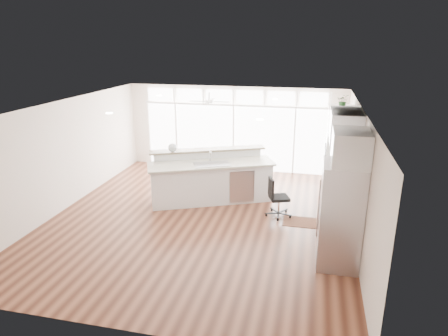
# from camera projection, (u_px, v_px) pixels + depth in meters

# --- Properties ---
(floor) EXTENTS (7.00, 8.00, 0.02)m
(floor) POSITION_uv_depth(u_px,v_px,m) (200.00, 218.00, 9.60)
(floor) COLOR #472215
(floor) RESTS_ON ground
(ceiling) EXTENTS (7.00, 8.00, 0.02)m
(ceiling) POSITION_uv_depth(u_px,v_px,m) (198.00, 106.00, 8.77)
(ceiling) COLOR white
(ceiling) RESTS_ON wall_back
(wall_back) EXTENTS (7.00, 0.04, 2.70)m
(wall_back) POSITION_uv_depth(u_px,v_px,m) (234.00, 129.00, 12.90)
(wall_back) COLOR silver
(wall_back) RESTS_ON floor
(wall_front) EXTENTS (7.00, 0.04, 2.70)m
(wall_front) POSITION_uv_depth(u_px,v_px,m) (118.00, 249.00, 5.48)
(wall_front) COLOR silver
(wall_front) RESTS_ON floor
(wall_left) EXTENTS (0.04, 8.00, 2.70)m
(wall_left) POSITION_uv_depth(u_px,v_px,m) (64.00, 155.00, 9.93)
(wall_left) COLOR silver
(wall_left) RESTS_ON floor
(wall_right) EXTENTS (0.04, 8.00, 2.70)m
(wall_right) POSITION_uv_depth(u_px,v_px,m) (358.00, 176.00, 8.44)
(wall_right) COLOR silver
(wall_right) RESTS_ON floor
(glass_wall) EXTENTS (5.80, 0.06, 2.08)m
(glass_wall) POSITION_uv_depth(u_px,v_px,m) (234.00, 138.00, 12.93)
(glass_wall) COLOR white
(glass_wall) RESTS_ON wall_back
(transom_row) EXTENTS (5.90, 0.06, 0.40)m
(transom_row) POSITION_uv_depth(u_px,v_px,m) (234.00, 97.00, 12.52)
(transom_row) COLOR white
(transom_row) RESTS_ON wall_back
(desk_window) EXTENTS (0.04, 0.85, 0.85)m
(desk_window) POSITION_uv_depth(u_px,v_px,m) (356.00, 162.00, 8.67)
(desk_window) COLOR white
(desk_window) RESTS_ON wall_right
(ceiling_fan) EXTENTS (1.16, 1.16, 0.32)m
(ceiling_fan) POSITION_uv_depth(u_px,v_px,m) (209.00, 98.00, 11.54)
(ceiling_fan) COLOR white
(ceiling_fan) RESTS_ON ceiling
(recessed_lights) EXTENTS (3.40, 3.00, 0.02)m
(recessed_lights) POSITION_uv_depth(u_px,v_px,m) (201.00, 106.00, 8.96)
(recessed_lights) COLOR white
(recessed_lights) RESTS_ON ceiling
(oven_cabinet) EXTENTS (0.64, 1.20, 2.50)m
(oven_cabinet) POSITION_uv_depth(u_px,v_px,m) (338.00, 156.00, 10.21)
(oven_cabinet) COLOR white
(oven_cabinet) RESTS_ON floor
(desk_nook) EXTENTS (0.72, 1.30, 0.76)m
(desk_nook) POSITION_uv_depth(u_px,v_px,m) (336.00, 210.00, 9.10)
(desk_nook) COLOR white
(desk_nook) RESTS_ON floor
(upper_cabinets) EXTENTS (0.64, 1.30, 0.64)m
(upper_cabinets) POSITION_uv_depth(u_px,v_px,m) (346.00, 126.00, 8.48)
(upper_cabinets) COLOR white
(upper_cabinets) RESTS_ON wall_right
(refrigerator) EXTENTS (0.76, 0.90, 2.00)m
(refrigerator) POSITION_uv_depth(u_px,v_px,m) (341.00, 215.00, 7.38)
(refrigerator) COLOR #B9B8BD
(refrigerator) RESTS_ON floor
(fridge_cabinet) EXTENTS (0.64, 0.90, 0.60)m
(fridge_cabinet) POSITION_uv_depth(u_px,v_px,m) (351.00, 147.00, 6.97)
(fridge_cabinet) COLOR white
(fridge_cabinet) RESTS_ON wall_right
(framed_photos) EXTENTS (0.06, 0.22, 0.80)m
(framed_photos) POSITION_uv_depth(u_px,v_px,m) (353.00, 161.00, 9.29)
(framed_photos) COLOR black
(framed_photos) RESTS_ON wall_right
(kitchen_island) EXTENTS (3.47, 2.46, 1.29)m
(kitchen_island) POSITION_uv_depth(u_px,v_px,m) (211.00, 178.00, 10.44)
(kitchen_island) COLOR white
(kitchen_island) RESTS_ON floor
(rug) EXTENTS (0.82, 0.59, 0.01)m
(rug) POSITION_uv_depth(u_px,v_px,m) (301.00, 222.00, 9.39)
(rug) COLOR #3B1D12
(rug) RESTS_ON floor
(office_chair) EXTENTS (0.63, 0.61, 0.97)m
(office_chair) POSITION_uv_depth(u_px,v_px,m) (279.00, 197.00, 9.58)
(office_chair) COLOR black
(office_chair) RESTS_ON floor
(fishbowl) EXTENTS (0.31, 0.31, 0.23)m
(fishbowl) POSITION_uv_depth(u_px,v_px,m) (172.00, 148.00, 10.40)
(fishbowl) COLOR silver
(fishbowl) RESTS_ON kitchen_island
(monitor) EXTENTS (0.13, 0.53, 0.44)m
(monitor) POSITION_uv_depth(u_px,v_px,m) (334.00, 186.00, 8.93)
(monitor) COLOR black
(monitor) RESTS_ON desk_nook
(keyboard) EXTENTS (0.13, 0.33, 0.02)m
(keyboard) POSITION_uv_depth(u_px,v_px,m) (326.00, 194.00, 9.03)
(keyboard) COLOR silver
(keyboard) RESTS_ON desk_nook
(potted_plant) EXTENTS (0.29, 0.33, 0.25)m
(potted_plant) POSITION_uv_depth(u_px,v_px,m) (343.00, 102.00, 9.79)
(potted_plant) COLOR #2A5C27
(potted_plant) RESTS_ON oven_cabinet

